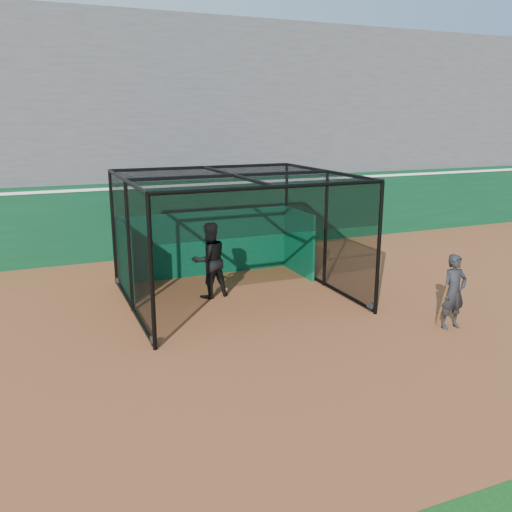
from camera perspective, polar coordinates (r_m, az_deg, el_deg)
name	(u,v)px	position (r m, az deg, el deg)	size (l,w,h in m)	color
ground	(273,347)	(11.19, 1.82, -9.56)	(120.00, 120.00, 0.00)	brown
outfield_wall	(169,217)	(18.58, -9.15, 4.11)	(50.00, 0.50, 2.50)	#0A391E
grandstand	(142,119)	(21.98, -11.94, 13.91)	(50.00, 7.85, 8.95)	#4C4C4F
batting_cage	(234,238)	(13.73, -2.30, 1.89)	(5.38, 4.98, 3.16)	black
batter	(209,260)	(13.95, -4.92, -0.44)	(0.96, 0.75, 1.97)	black
on_deck_player	(454,292)	(12.65, 20.09, -3.56)	(0.64, 0.45, 1.67)	black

